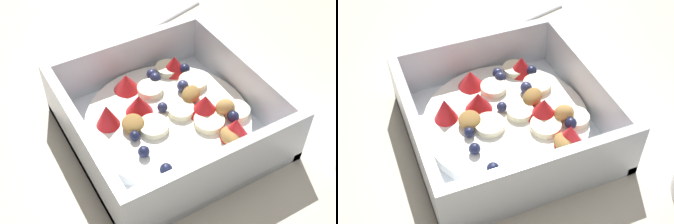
# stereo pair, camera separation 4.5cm
# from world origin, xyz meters

# --- Properties ---
(ground_plane) EXTENTS (2.40, 2.40, 0.00)m
(ground_plane) POSITION_xyz_m (0.00, 0.00, 0.00)
(ground_plane) COLOR beige
(fruit_bowl) EXTENTS (0.19, 0.19, 0.06)m
(fruit_bowl) POSITION_xyz_m (0.01, -0.01, 0.02)
(fruit_bowl) COLOR white
(fruit_bowl) RESTS_ON ground
(spoon) EXTENTS (0.06, 0.17, 0.01)m
(spoon) POSITION_xyz_m (-0.16, 0.03, 0.00)
(spoon) COLOR silver
(spoon) RESTS_ON ground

